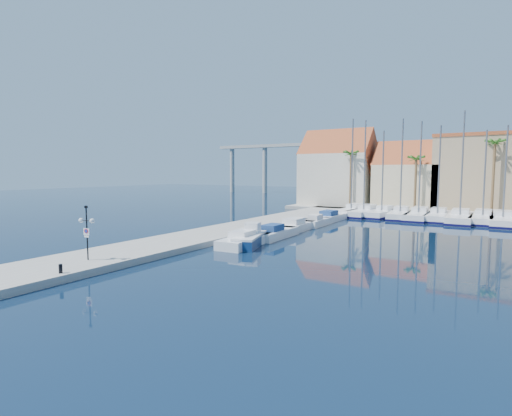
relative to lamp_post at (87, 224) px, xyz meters
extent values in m
plane|color=black|center=(8.34, 4.93, -2.93)|extent=(260.00, 260.00, 0.00)
cube|color=gray|center=(-0.66, 18.43, -2.68)|extent=(6.00, 77.00, 0.50)
cube|color=gray|center=(18.34, 52.93, -2.68)|extent=(54.00, 16.00, 0.50)
cylinder|color=black|center=(0.00, 0.00, -0.58)|extent=(0.09, 0.09, 3.70)
cylinder|color=black|center=(-0.23, -0.05, 0.25)|extent=(0.46, 0.15, 0.05)
cylinder|color=black|center=(0.22, 0.06, 0.25)|extent=(0.46, 0.15, 0.05)
sphere|color=white|center=(-0.45, -0.10, 0.25)|extent=(0.33, 0.33, 0.33)
sphere|color=white|center=(0.45, 0.11, 0.25)|extent=(0.33, 0.33, 0.33)
cube|color=black|center=(0.00, 0.00, 1.18)|extent=(0.22, 0.15, 0.15)
cube|color=white|center=(0.01, -0.05, -0.49)|extent=(0.46, 0.13, 0.46)
cylinder|color=red|center=(0.02, -0.07, -0.44)|extent=(0.31, 0.08, 0.31)
cylinder|color=#1933A5|center=(0.02, -0.08, -0.44)|extent=(0.22, 0.06, 0.22)
cube|color=white|center=(0.01, -0.05, -0.81)|extent=(0.37, 0.11, 0.13)
cylinder|color=black|center=(1.74, -3.05, -2.16)|extent=(0.22, 0.22, 0.54)
cube|color=navy|center=(5.08, 12.33, -2.52)|extent=(3.44, 5.78, 0.82)
cube|color=white|center=(5.08, 12.33, -2.02)|extent=(3.44, 5.78, 0.18)
cube|color=white|center=(4.74, 13.37, -1.51)|extent=(1.58, 1.76, 1.01)
cube|color=white|center=(4.64, 12.63, -2.53)|extent=(2.88, 7.40, 0.80)
cube|color=white|center=(4.69, 11.90, -1.83)|extent=(1.82, 2.65, 0.60)
cube|color=white|center=(4.93, 17.24, -2.53)|extent=(2.25, 6.52, 0.80)
cube|color=navy|center=(4.94, 16.60, -1.83)|extent=(1.51, 2.30, 0.60)
cube|color=white|center=(4.37, 23.02, -2.53)|extent=(2.68, 7.49, 0.80)
cube|color=white|center=(4.40, 22.28, -1.83)|extent=(1.77, 2.66, 0.60)
cube|color=white|center=(4.92, 27.39, -2.53)|extent=(1.83, 5.40, 0.80)
cube|color=white|center=(4.93, 26.85, -1.83)|extent=(1.24, 1.90, 0.60)
cube|color=white|center=(4.45, 33.08, -2.53)|extent=(2.46, 7.36, 0.80)
cube|color=navy|center=(4.44, 32.34, -1.83)|extent=(1.68, 2.59, 0.60)
cube|color=white|center=(4.56, 41.43, -2.43)|extent=(3.05, 9.36, 1.00)
cube|color=#0D0C3C|center=(4.56, 41.43, -2.75)|extent=(3.11, 9.42, 0.28)
cube|color=white|center=(4.63, 42.35, -1.63)|extent=(1.87, 2.88, 0.60)
cylinder|color=slate|center=(4.53, 40.97, 4.62)|extent=(0.20, 0.20, 13.11)
cube|color=white|center=(6.56, 41.04, -2.43)|extent=(3.19, 10.39, 1.00)
cube|color=#0D0C3C|center=(6.56, 41.04, -2.75)|extent=(3.26, 10.45, 0.28)
cube|color=white|center=(6.62, 42.06, -1.63)|extent=(2.02, 3.17, 0.60)
cylinder|color=slate|center=(6.54, 40.53, 4.43)|extent=(0.20, 0.20, 12.72)
cube|color=white|center=(9.19, 40.83, -2.43)|extent=(3.09, 9.13, 1.00)
cube|color=#0D0C3C|center=(9.19, 40.83, -2.75)|extent=(3.15, 9.19, 0.28)
cube|color=white|center=(9.27, 41.72, -1.63)|extent=(1.86, 2.82, 0.60)
cylinder|color=slate|center=(9.15, 40.38, 3.62)|extent=(0.20, 0.20, 11.09)
cube|color=white|center=(11.66, 40.70, -2.43)|extent=(3.37, 9.92, 1.00)
cube|color=#0D0C3C|center=(11.66, 40.70, -2.75)|extent=(3.43, 9.98, 0.28)
cube|color=white|center=(11.57, 41.67, -1.63)|extent=(2.02, 3.06, 0.60)
cylinder|color=slate|center=(11.70, 40.21, 4.35)|extent=(0.20, 0.20, 12.56)
cube|color=white|center=(14.06, 40.72, -2.43)|extent=(2.89, 10.30, 1.00)
cube|color=#0D0C3C|center=(14.06, 40.72, -2.75)|extent=(2.95, 10.37, 0.28)
cube|color=white|center=(14.04, 41.75, -1.63)|extent=(1.93, 3.11, 0.60)
cylinder|color=slate|center=(14.07, 40.21, 4.10)|extent=(0.20, 0.20, 12.06)
cube|color=white|center=(16.37, 40.89, -2.43)|extent=(2.68, 9.64, 1.00)
cube|color=#0D0C3C|center=(16.37, 40.89, -2.75)|extent=(2.74, 9.70, 0.28)
cube|color=white|center=(16.35, 41.85, -1.63)|extent=(1.80, 2.91, 0.60)
cylinder|color=slate|center=(16.38, 40.41, 3.77)|extent=(0.20, 0.20, 11.39)
cube|color=white|center=(19.06, 40.51, -2.43)|extent=(3.12, 10.89, 1.00)
cube|color=#0D0C3C|center=(19.06, 40.51, -2.75)|extent=(3.18, 10.95, 0.28)
cube|color=white|center=(19.03, 41.59, -1.63)|extent=(2.06, 3.30, 0.60)
cylinder|color=slate|center=(19.07, 39.97, 4.58)|extent=(0.20, 0.20, 13.02)
cube|color=white|center=(21.57, 41.28, -2.43)|extent=(2.85, 10.08, 1.00)
cube|color=#0D0C3C|center=(21.57, 41.28, -2.75)|extent=(2.91, 10.14, 0.28)
cube|color=white|center=(21.59, 42.28, -1.63)|extent=(1.90, 3.05, 0.60)
cylinder|color=slate|center=(21.56, 40.78, 3.36)|extent=(0.20, 0.20, 10.58)
cube|color=white|center=(23.71, 40.74, -2.43)|extent=(3.29, 11.20, 1.00)
cube|color=#0D0C3C|center=(23.71, 40.74, -2.75)|extent=(3.35, 11.26, 0.28)
cube|color=white|center=(23.67, 41.85, -1.63)|extent=(2.14, 3.40, 0.60)
cylinder|color=slate|center=(23.73, 40.18, 3.56)|extent=(0.20, 0.20, 10.97)
cube|color=beige|center=(-1.66, 51.93, 2.07)|extent=(12.00, 9.00, 9.00)
cube|color=brown|center=(-1.66, 51.93, 6.57)|extent=(12.30, 9.00, 9.00)
cube|color=beige|center=(10.34, 51.93, 1.07)|extent=(10.00, 8.00, 7.00)
cube|color=brown|center=(10.34, 51.93, 4.57)|extent=(10.30, 8.00, 8.00)
cube|color=tan|center=(21.34, 52.93, 3.07)|extent=(14.00, 10.00, 11.00)
cube|color=brown|center=(21.34, 52.93, 8.82)|extent=(14.20, 10.20, 0.50)
cylinder|color=brown|center=(2.34, 46.93, 2.07)|extent=(0.36, 0.36, 9.00)
sphere|color=#2B611B|center=(2.34, 46.93, 6.42)|extent=(2.60, 2.60, 2.60)
cylinder|color=brown|center=(12.34, 46.93, 1.57)|extent=(0.36, 0.36, 8.00)
sphere|color=#2B611B|center=(12.34, 46.93, 5.42)|extent=(2.60, 2.60, 2.60)
cylinder|color=brown|center=(22.34, 46.93, 2.57)|extent=(0.36, 0.36, 10.00)
sphere|color=#2B611B|center=(22.34, 46.93, 7.42)|extent=(2.60, 2.60, 2.60)
cube|color=#9E9E99|center=(-29.66, 86.93, 11.07)|extent=(48.00, 2.20, 0.90)
cylinder|color=#9E9E99|center=(-49.66, 86.93, 4.07)|extent=(1.40, 1.40, 14.00)
cylinder|color=#9E9E99|center=(-37.66, 86.93, 4.07)|extent=(1.40, 1.40, 14.00)
cylinder|color=#9E9E99|center=(-25.66, 86.93, 4.07)|extent=(1.40, 1.40, 14.00)
cylinder|color=#9E9E99|center=(-13.66, 86.93, 4.07)|extent=(1.40, 1.40, 14.00)
camera|label=1|loc=(23.70, -16.51, 3.55)|focal=28.00mm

